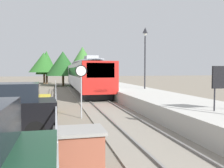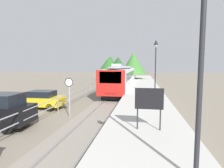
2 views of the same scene
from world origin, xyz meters
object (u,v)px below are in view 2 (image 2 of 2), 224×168
Objects in this scene: platform_lamp_mid_platform at (156,56)px; speed_limit_sign at (69,88)px; platform_lamp_near_end at (203,21)px; platform_notice_board at (149,100)px; commuter_train at (122,76)px; parked_hatchback_yellow at (40,99)px.

platform_lamp_mid_platform is 1.91× the size of speed_limit_sign.
platform_notice_board is at bearing 106.36° from platform_lamp_near_end.
commuter_train is 9.21m from platform_lamp_mid_platform.
commuter_train is at bearing 119.26° from platform_lamp_mid_platform.
speed_limit_sign is at bearing -97.60° from commuter_train.
parked_hatchback_yellow is at bearing -113.27° from commuter_train.
commuter_train is 14.10m from parked_hatchback_yellow.
commuter_train is 4.95× the size of parked_hatchback_yellow.
speed_limit_sign is at bearing 141.73° from platform_notice_board.
platform_notice_board reaches higher than parked_hatchback_yellow.
platform_lamp_mid_platform reaches higher than parked_hatchback_yellow.
platform_notice_board is 0.45× the size of parked_hatchback_yellow.
platform_notice_board is (-1.00, -11.52, -2.44)m from platform_lamp_mid_platform.
platform_lamp_near_end is 14.93m from platform_lamp_mid_platform.
platform_lamp_near_end is 1.91× the size of speed_limit_sign.
platform_notice_board is at bearing -35.64° from parked_hatchback_yellow.
platform_lamp_near_end is at bearing -50.24° from speed_limit_sign.
speed_limit_sign is at bearing -130.96° from platform_lamp_mid_platform.
platform_lamp_near_end is 10.22m from speed_limit_sign.
speed_limit_sign is (-5.34, 4.21, -0.06)m from platform_notice_board.
parked_hatchback_yellow is at bearing -152.45° from platform_lamp_mid_platform.
commuter_train reaches higher than platform_notice_board.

